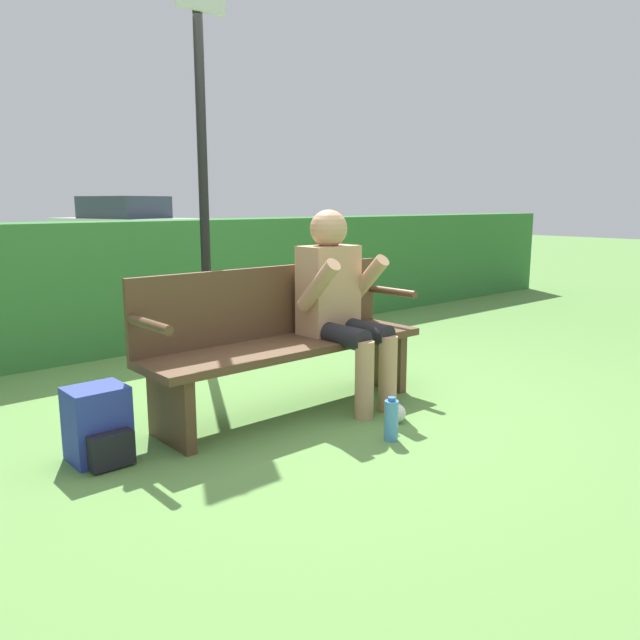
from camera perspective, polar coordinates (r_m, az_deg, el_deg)
name	(u,v)px	position (r m, az deg, el deg)	size (l,w,h in m)	color
ground_plane	(290,411)	(3.78, -2.74, -8.32)	(40.00, 40.00, 0.00)	#5B8942
hedge_back	(127,285)	(5.53, -17.27, 3.04)	(12.00, 0.51, 1.08)	#337033
park_bench	(283,338)	(3.71, -3.45, -1.69)	(1.80, 0.46, 0.85)	#513823
person_seated	(339,299)	(3.80, 1.76, 1.97)	(0.49, 0.59, 1.19)	tan
backpack	(99,426)	(3.22, -19.57, -9.12)	(0.27, 0.31, 0.36)	#283893
water_bottle	(391,420)	(3.32, 6.53, -9.07)	(0.07, 0.07, 0.23)	#4C8CCC
signpost	(203,148)	(4.67, -10.69, 15.17)	(0.38, 0.09, 2.84)	black
parked_car	(125,225)	(16.79, -17.38, 8.25)	(2.83, 4.18, 1.39)	silver
litter_crumple	(396,413)	(3.60, 6.98, -8.43)	(0.11, 0.11, 0.11)	silver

